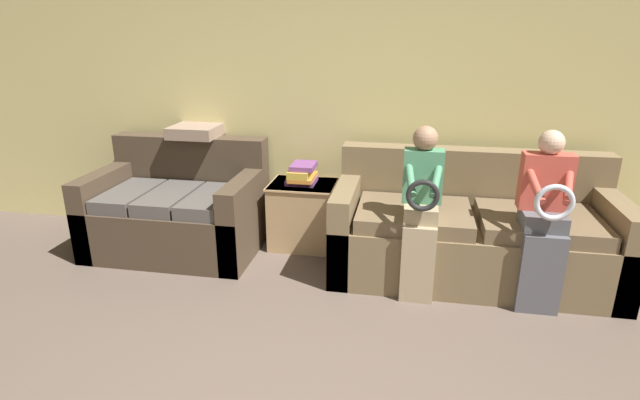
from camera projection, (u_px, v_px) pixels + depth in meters
The scene contains 8 objects.
wall_back at pixel (362, 99), 4.26m from camera, with size 7.73×0.06×2.55m.
couch_main at pixel (471, 233), 3.88m from camera, with size 2.11×0.93×0.93m.
couch_side at pixel (179, 211), 4.35m from camera, with size 1.41×0.94×0.93m.
child_left_seated at pixel (421, 205), 3.47m from camera, with size 0.28×0.37×1.22m.
child_right_seated at pixel (544, 214), 3.33m from camera, with size 0.33×0.37×1.22m.
side_shelf at pixel (303, 214), 4.40m from camera, with size 0.57×0.47×0.58m.
book_stack at pixel (302, 174), 4.28m from camera, with size 0.25×0.32×0.18m.
throw_pillow at pixel (196, 131), 4.43m from camera, with size 0.41×0.41×0.10m.
Camera 1 is at (0.44, -1.35, 1.85)m, focal length 28.00 mm.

